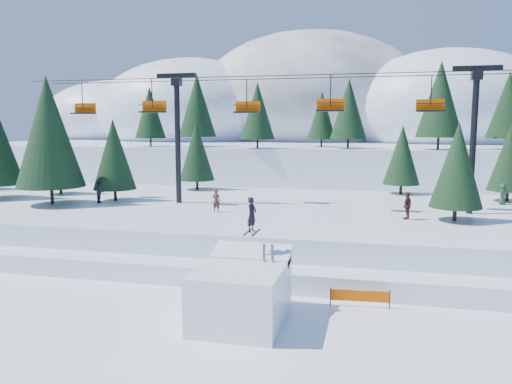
% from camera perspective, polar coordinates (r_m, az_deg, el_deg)
% --- Properties ---
extents(ground, '(160.00, 160.00, 0.00)m').
position_cam_1_polar(ground, '(22.21, -4.32, -15.44)').
color(ground, white).
rests_on(ground, ground).
extents(mid_shelf, '(70.00, 22.00, 2.50)m').
position_cam_1_polar(mid_shelf, '(38.71, 3.73, -3.52)').
color(mid_shelf, white).
rests_on(mid_shelf, ground).
extents(berm, '(70.00, 6.00, 1.10)m').
position_cam_1_polar(berm, '(29.32, 0.43, -8.53)').
color(berm, white).
rests_on(berm, ground).
extents(mountain_ridge, '(119.00, 60.71, 26.46)m').
position_cam_1_polar(mountain_ridge, '(93.52, 6.35, 8.10)').
color(mountain_ridge, white).
rests_on(mountain_ridge, ground).
extents(jump_kicker, '(3.74, 5.10, 5.41)m').
position_cam_1_polar(jump_kicker, '(22.59, -1.61, -11.29)').
color(jump_kicker, white).
rests_on(jump_kicker, ground).
extents(chairlift, '(46.00, 3.21, 10.28)m').
position_cam_1_polar(chairlift, '(37.84, 5.91, 8.50)').
color(chairlift, black).
rests_on(chairlift, mid_shelf).
extents(conifer_stand, '(63.68, 17.08, 10.06)m').
position_cam_1_polar(conifer_stand, '(38.33, 6.16, 4.99)').
color(conifer_stand, black).
rests_on(conifer_stand, mid_shelf).
extents(distant_skiers, '(32.35, 9.40, 1.84)m').
position_cam_1_polar(distant_skiers, '(37.57, 4.14, -0.55)').
color(distant_skiers, '#244030').
rests_on(distant_skiers, mid_shelf).
extents(banner_near, '(2.85, 0.27, 0.90)m').
position_cam_1_polar(banner_near, '(25.03, 11.78, -11.57)').
color(banner_near, black).
rests_on(banner_near, ground).
extents(banner_far, '(2.70, 0.99, 0.90)m').
position_cam_1_polar(banner_far, '(27.72, 23.28, -10.13)').
color(banner_far, black).
rests_on(banner_far, ground).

